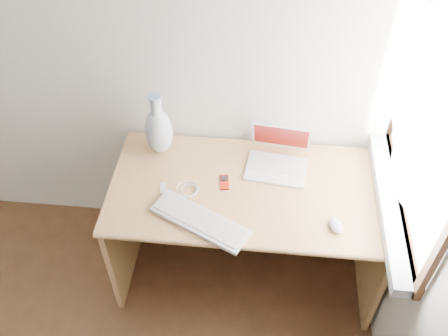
# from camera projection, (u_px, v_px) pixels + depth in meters

# --- Properties ---
(back_wall) EXTENTS (3.50, 0.04, 2.60)m
(back_wall) POSITION_uv_depth(u_px,v_px,m) (44.00, 36.00, 2.39)
(back_wall) COLOR white
(back_wall) RESTS_ON floor
(window) EXTENTS (0.11, 0.99, 1.10)m
(window) POSITION_uv_depth(u_px,v_px,m) (425.00, 125.00, 1.98)
(window) COLOR white
(window) RESTS_ON right_wall
(desk) EXTENTS (1.39, 0.69, 0.73)m
(desk) POSITION_uv_depth(u_px,v_px,m) (249.00, 203.00, 2.68)
(desk) COLOR tan
(desk) RESTS_ON floor
(laptop) EXTENTS (0.32, 0.28, 0.21)m
(laptop) POSITION_uv_depth(u_px,v_px,m) (277.00, 158.00, 2.55)
(laptop) COLOR white
(laptop) RESTS_ON desk
(external_keyboard) EXTENTS (0.49, 0.34, 0.02)m
(external_keyboard) POSITION_uv_depth(u_px,v_px,m) (200.00, 221.00, 2.32)
(external_keyboard) COLOR white
(external_keyboard) RESTS_ON desk
(mouse) EXTENTS (0.08, 0.11, 0.03)m
(mouse) POSITION_uv_depth(u_px,v_px,m) (336.00, 225.00, 2.29)
(mouse) COLOR white
(mouse) RESTS_ON desk
(ipod) EXTENTS (0.06, 0.10, 0.01)m
(ipod) POSITION_uv_depth(u_px,v_px,m) (224.00, 182.00, 2.49)
(ipod) COLOR #A2170B
(ipod) RESTS_ON desk
(cable_coil) EXTENTS (0.14, 0.14, 0.01)m
(cable_coil) POSITION_uv_depth(u_px,v_px,m) (188.00, 189.00, 2.46)
(cable_coil) COLOR white
(cable_coil) RESTS_ON desk
(remote) EXTENTS (0.04, 0.08, 0.01)m
(remote) POSITION_uv_depth(u_px,v_px,m) (163.00, 188.00, 2.47)
(remote) COLOR white
(remote) RESTS_ON desk
(vase) EXTENTS (0.14, 0.14, 0.37)m
(vase) POSITION_uv_depth(u_px,v_px,m) (159.00, 130.00, 2.55)
(vase) COLOR silver
(vase) RESTS_ON desk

